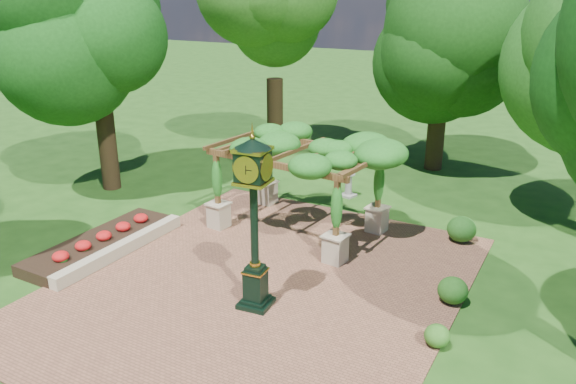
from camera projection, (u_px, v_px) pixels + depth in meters
The scene contains 13 objects.
ground at pixel (240, 302), 14.36m from camera, with size 120.00×120.00×0.00m, color #1E4714.
brick_plaza at pixel (261, 284), 15.17m from camera, with size 10.00×12.00×0.04m, color brown.
border_wall at pixel (122, 249), 16.81m from camera, with size 0.35×5.00×0.40m, color #C6B793.
flower_bed at pixel (100, 243), 17.23m from camera, with size 1.50×5.00×0.36m, color red.
pedestal_clock at pixel (254, 209), 13.24m from camera, with size 0.96×0.96×4.42m.
pergola at pixel (297, 152), 17.73m from camera, with size 5.49×3.75×3.27m.
sundial at pixel (348, 186), 21.51m from camera, with size 0.61×0.61×0.93m.
shrub_front at pixel (437, 336), 12.44m from camera, with size 0.57×0.57×0.52m, color #2D611B.
shrub_mid at pixel (453, 290), 14.14m from camera, with size 0.76×0.76×0.69m, color #235818.
shrub_back at pixel (462, 229), 17.59m from camera, with size 0.90×0.90×0.81m, color #225A1A.
tree_west_near at pixel (94, 23), 20.42m from camera, with size 4.88×4.88×9.26m.
tree_west_far at pixel (274, 17), 25.23m from camera, with size 4.77×4.77×9.28m.
tree_north at pixel (445, 38), 23.09m from camera, with size 5.15×5.15×8.19m.
Camera 1 is at (7.18, -10.35, 7.54)m, focal length 35.00 mm.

